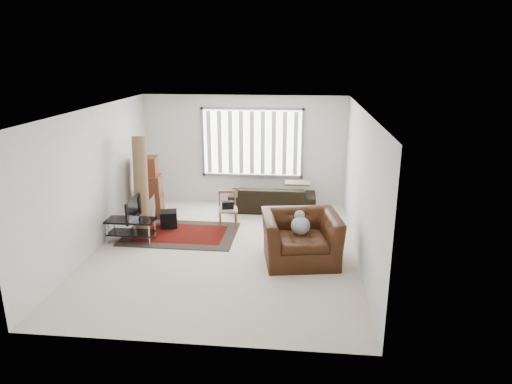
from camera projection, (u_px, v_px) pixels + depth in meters
room at (230, 156)px, 8.81m from camera, size 6.00×6.02×2.71m
persian_rug at (181, 234)px, 9.61m from camera, size 2.33×1.57×0.02m
tv_stand at (131, 226)px, 9.14m from camera, size 0.96×0.43×0.48m
tv at (129, 209)px, 9.03m from camera, size 0.10×0.77×0.44m
subwoofer at (169, 219)px, 9.94m from camera, size 0.43×0.43×0.35m
moving_boxes at (149, 189)px, 10.46m from camera, size 0.64×0.60×1.42m
white_flatpack at (144, 205)px, 10.36m from camera, size 0.58×0.34×0.69m
rolled_rug at (141, 184)px, 9.62m from camera, size 0.47×0.81×2.02m
sofa at (272, 194)px, 10.98m from camera, size 2.07×0.91×0.79m
side_chair at (228, 207)px, 9.97m from camera, size 0.49×0.49×0.76m
armchair at (301, 235)px, 8.26m from camera, size 1.54×1.40×1.01m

